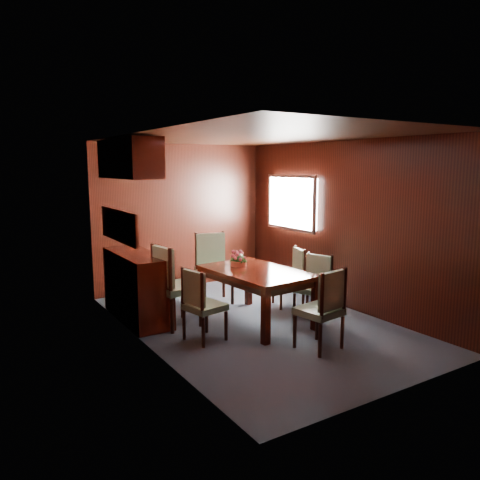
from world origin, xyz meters
TOP-DOWN VIEW (x-y plane):
  - ground at (0.00, 0.00)m, footprint 4.50×4.50m
  - room_shell at (-0.10, 0.33)m, footprint 3.06×4.52m
  - sideboard at (-1.25, 1.00)m, footprint 0.48×1.40m
  - dining_table at (0.03, 0.05)m, footprint 1.05×1.56m
  - chair_left_near at (-0.92, -0.18)m, footprint 0.47×0.48m
  - chair_left_far at (-0.99, 0.47)m, footprint 0.54×0.56m
  - chair_right_near at (0.82, -0.20)m, footprint 0.50×0.52m
  - chair_right_far at (0.89, 0.38)m, footprint 0.50×0.51m
  - chair_head at (0.12, -1.15)m, footprint 0.50×0.48m
  - chair_foot at (0.03, 1.22)m, footprint 0.58×0.57m
  - flower_centerpiece at (-0.03, 0.40)m, footprint 0.24×0.24m

SIDE VIEW (x-z plane):
  - ground at x=0.00m, z-range 0.00..0.00m
  - sideboard at x=-1.25m, z-range 0.00..0.90m
  - chair_right_near at x=0.82m, z-range 0.05..0.91m
  - chair_right_far at x=0.89m, z-range 0.05..0.91m
  - chair_left_near at x=-0.92m, z-range 0.05..0.92m
  - chair_head at x=0.12m, z-range 0.05..0.98m
  - chair_foot at x=0.03m, z-range 0.06..1.10m
  - chair_left_far at x=-0.99m, z-range 0.06..1.13m
  - dining_table at x=0.03m, z-range 0.25..0.95m
  - flower_centerpiece at x=-0.03m, z-range 0.69..0.93m
  - room_shell at x=-0.10m, z-range 0.43..2.84m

